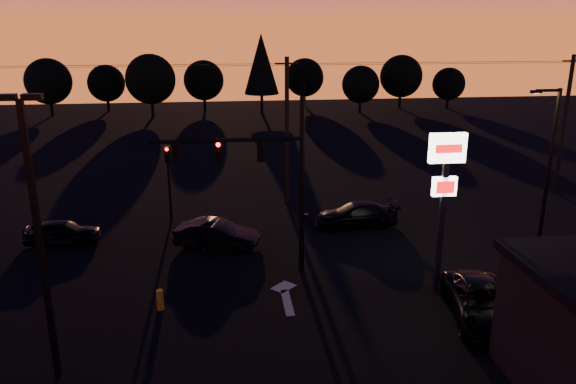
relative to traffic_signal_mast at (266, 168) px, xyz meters
name	(u,v)px	position (x,y,z in m)	size (l,w,h in m)	color
ground	(278,316)	(0.10, -3.99, -4.94)	(120.00, 120.00, 0.00)	black
lane_arrow	(286,295)	(0.60, -2.33, -4.93)	(1.20, 3.10, 0.01)	beige
traffic_signal_mast	(266,168)	(0.00, 0.00, 0.00)	(6.79, 0.52, 8.58)	black
secondary_signal	(168,173)	(-4.90, 7.49, -2.07)	(0.30, 0.31, 4.35)	black
parking_lot_light	(37,224)	(-7.40, -6.99, 0.33)	(1.25, 0.30, 9.14)	black
pylon_sign	(445,179)	(7.10, -2.49, -0.02)	(1.50, 0.28, 6.80)	black
streetlight	(548,162)	(14.01, 1.51, -0.52)	(1.55, 0.35, 8.00)	black
utility_pole_1	(287,131)	(2.10, 10.01, -0.34)	(1.40, 0.26, 9.00)	black
utility_pole_2	(564,125)	(20.10, 10.01, -0.34)	(1.40, 0.26, 9.00)	black
power_wires	(287,64)	(2.10, 10.01, 3.63)	(36.00, 1.22, 0.07)	black
bollard	(160,300)	(-4.50, -2.95, -4.51)	(0.28, 0.28, 0.84)	#C08817
tree_0	(48,81)	(-21.90, 46.01, -0.88)	(5.36, 5.36, 6.74)	black
tree_1	(106,83)	(-15.90, 49.01, -1.50)	(4.54, 4.54, 5.71)	black
tree_2	(150,79)	(-9.90, 44.01, -0.57)	(5.77, 5.78, 7.26)	black
tree_3	(204,80)	(-3.90, 48.01, -1.19)	(4.95, 4.95, 6.22)	black
tree_4	(261,64)	(3.10, 45.01, 0.99)	(4.18, 4.18, 9.50)	black
tree_5	(305,78)	(9.10, 50.01, -1.19)	(4.95, 4.95, 6.22)	black
tree_6	(361,84)	(15.10, 44.01, -1.50)	(4.54, 4.54, 5.71)	black
tree_7	(401,76)	(21.10, 47.01, -0.88)	(5.36, 5.36, 6.74)	black
tree_8	(449,84)	(27.10, 46.01, -1.82)	(4.12, 4.12, 5.19)	black
car_left	(63,232)	(-10.14, 4.60, -4.30)	(1.51, 3.75, 1.28)	black
car_mid	(217,234)	(-2.27, 3.21, -4.24)	(1.47, 4.22, 1.39)	black
car_right	(356,215)	(5.43, 5.32, -4.27)	(1.88, 4.63, 1.34)	black
suv_parked	(482,302)	(7.90, -5.08, -4.25)	(2.28, 4.96, 1.38)	black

